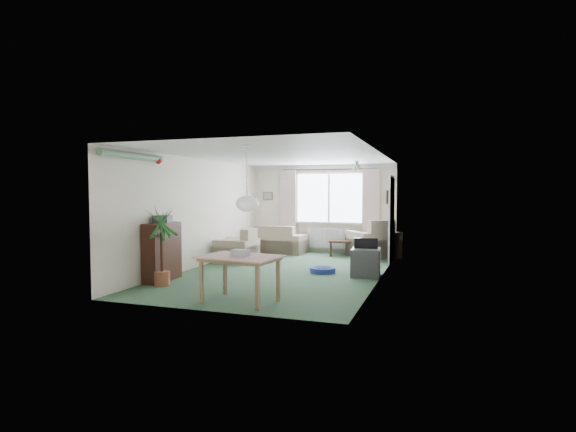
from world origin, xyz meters
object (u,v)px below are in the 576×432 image
(dining_table, at_px, (240,279))
(tv_cube, at_px, (366,262))
(pet_bed, at_px, (323,270))
(sofa, at_px, (279,239))
(coffee_table, at_px, (346,248))
(armchair_corner, at_px, (373,238))
(armchair_left, at_px, (237,245))
(houseplant, at_px, (162,247))
(bookshelf, at_px, (162,252))

(dining_table, bearing_deg, tv_cube, 60.88)
(tv_cube, bearing_deg, pet_bed, 168.43)
(dining_table, bearing_deg, sofa, 103.77)
(tv_cube, bearing_deg, sofa, 131.77)
(coffee_table, xyz_separation_m, tv_cube, (0.92, -2.68, 0.07))
(sofa, xyz_separation_m, dining_table, (1.31, -5.35, -0.04))
(sofa, height_order, armchair_corner, armchair_corner)
(armchair_left, distance_m, pet_bed, 2.43)
(sofa, relative_size, coffee_table, 1.67)
(houseplant, xyz_separation_m, tv_cube, (3.28, 2.07, -0.42))
(dining_table, relative_size, pet_bed, 2.06)
(armchair_corner, relative_size, bookshelf, 0.99)
(armchair_corner, distance_m, armchair_left, 3.48)
(sofa, xyz_separation_m, bookshelf, (-0.74, -4.36, 0.17))
(sofa, relative_size, dining_table, 1.39)
(houseplant, bearing_deg, sofa, 84.20)
(houseplant, bearing_deg, bookshelf, 123.39)
(coffee_table, relative_size, tv_cube, 1.49)
(sofa, height_order, coffee_table, sofa)
(sofa, xyz_separation_m, pet_bed, (1.90, -2.57, -0.32))
(houseplant, bearing_deg, armchair_left, 88.38)
(armchair_corner, xyz_separation_m, tv_cube, (0.22, -2.65, -0.21))
(tv_cube, bearing_deg, dining_table, -123.63)
(coffee_table, height_order, pet_bed, coffee_table)
(sofa, xyz_separation_m, armchair_corner, (2.58, -0.02, 0.11))
(coffee_table, height_order, dining_table, dining_table)
(armchair_corner, relative_size, houseplant, 0.77)
(sofa, bearing_deg, tv_cube, 140.41)
(houseplant, bearing_deg, dining_table, -18.49)
(armchair_corner, height_order, coffee_table, armchair_corner)
(armchair_corner, relative_size, coffee_table, 1.20)
(bookshelf, relative_size, tv_cube, 1.80)
(sofa, height_order, armchair_left, armchair_left)
(tv_cube, bearing_deg, houseplant, -152.25)
(pet_bed, bearing_deg, dining_table, -101.86)
(sofa, bearing_deg, armchair_corner, -176.43)
(houseplant, distance_m, pet_bed, 3.29)
(sofa, bearing_deg, houseplant, 88.32)
(armchair_left, bearing_deg, tv_cube, 75.74)
(coffee_table, bearing_deg, sofa, 180.00)
(armchair_left, height_order, pet_bed, armchair_left)
(pet_bed, bearing_deg, tv_cube, -7.06)
(armchair_corner, relative_size, dining_table, 1.00)
(dining_table, height_order, pet_bed, dining_table)
(sofa, height_order, dining_table, sofa)
(armchair_corner, bearing_deg, coffee_table, -38.46)
(bookshelf, relative_size, pet_bed, 2.07)
(houseplant, bearing_deg, armchair_corner, 57.09)
(tv_cube, bearing_deg, armchair_corner, 90.33)
(armchair_left, bearing_deg, sofa, 168.18)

